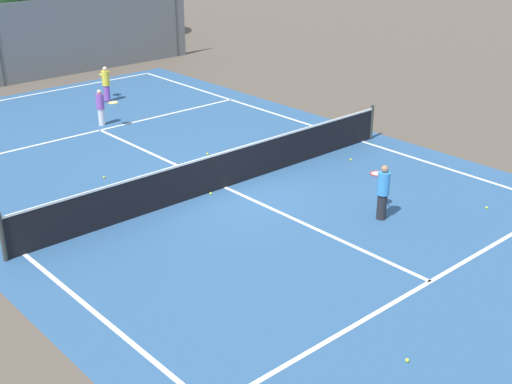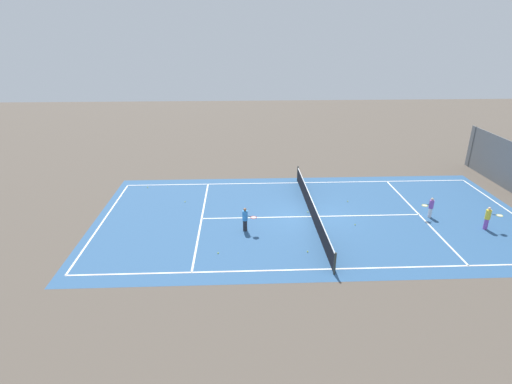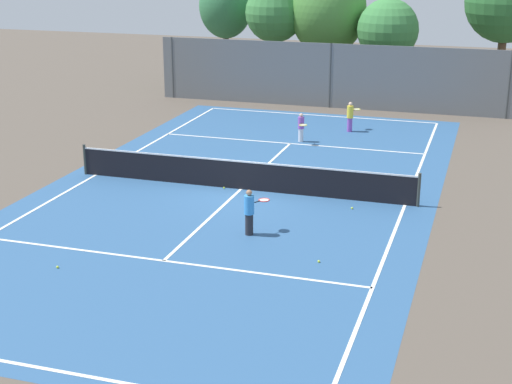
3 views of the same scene
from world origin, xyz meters
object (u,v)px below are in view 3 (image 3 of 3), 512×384
tennis_ball_4 (319,261)px  tennis_ball_3 (224,188)px  tennis_ball_0 (352,208)px  tennis_ball_5 (334,197)px  tennis_ball_1 (292,173)px  tennis_ball_2 (212,163)px  tennis_ball_7 (58,267)px  player_0 (301,127)px  player_2 (350,116)px  player_1 (250,211)px

tennis_ball_4 → tennis_ball_3: bearing=131.0°
tennis_ball_0 → tennis_ball_5: same height
tennis_ball_1 → tennis_ball_2: (-3.21, 0.41, 0.00)m
tennis_ball_5 → tennis_ball_7: size_ratio=1.00×
tennis_ball_4 → player_0: bearing=106.4°
player_0 → tennis_ball_1: (0.83, -4.59, -0.60)m
player_2 → tennis_ball_1: (-0.77, -7.02, -0.65)m
tennis_ball_4 → tennis_ball_5: size_ratio=1.00×
tennis_ball_2 → tennis_ball_1: bearing=-7.2°
player_1 → tennis_ball_1: player_1 is taller
tennis_ball_0 → tennis_ball_5: size_ratio=1.00×
player_1 → tennis_ball_0: (2.39, 3.02, -0.67)m
player_1 → tennis_ball_1: bearing=93.6°
tennis_ball_0 → tennis_ball_1: size_ratio=1.00×
player_2 → player_1: bearing=-91.7°
tennis_ball_2 → tennis_ball_5: same height
tennis_ball_3 → tennis_ball_7: bearing=-103.8°
tennis_ball_2 → tennis_ball_7: size_ratio=1.00×
tennis_ball_1 → tennis_ball_4: size_ratio=1.00×
player_1 → tennis_ball_4: (2.34, -1.39, -0.67)m
player_1 → tennis_ball_4: bearing=-30.6°
player_1 → tennis_ball_3: bearing=119.6°
tennis_ball_1 → tennis_ball_7: same height
tennis_ball_1 → tennis_ball_7: 10.53m
tennis_ball_3 → tennis_ball_5: same height
tennis_ball_4 → tennis_ball_5: same height
player_1 → tennis_ball_1: (-0.39, 6.14, -0.67)m
tennis_ball_7 → tennis_ball_4: bearing=20.5°
player_2 → tennis_ball_7: player_2 is taller
player_2 → tennis_ball_7: 17.48m
player_0 → player_1: 10.80m
player_0 → tennis_ball_3: (-0.92, -6.96, -0.60)m
player_0 → tennis_ball_0: bearing=-64.9°
tennis_ball_1 → tennis_ball_5: (2.02, -2.17, 0.00)m
tennis_ball_1 → tennis_ball_3: same height
player_0 → tennis_ball_7: (-2.76, -14.48, -0.60)m
player_1 → tennis_ball_0: 3.91m
player_1 → tennis_ball_7: 5.51m
tennis_ball_4 → tennis_ball_5: 5.40m
player_1 → tennis_ball_4: size_ratio=20.40×
player_0 → tennis_ball_3: bearing=-97.5°
player_1 → tennis_ball_1: 6.19m
player_2 → tennis_ball_2: 7.75m
tennis_ball_3 → tennis_ball_4: size_ratio=1.00×
tennis_ball_1 → tennis_ball_4: (2.73, -7.53, 0.00)m
tennis_ball_0 → tennis_ball_7: size_ratio=1.00×
tennis_ball_0 → tennis_ball_5: bearing=128.8°
tennis_ball_2 → player_2: bearing=58.9°
player_0 → tennis_ball_0: (3.62, -7.71, -0.60)m
player_0 → tennis_ball_4: bearing=-73.6°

